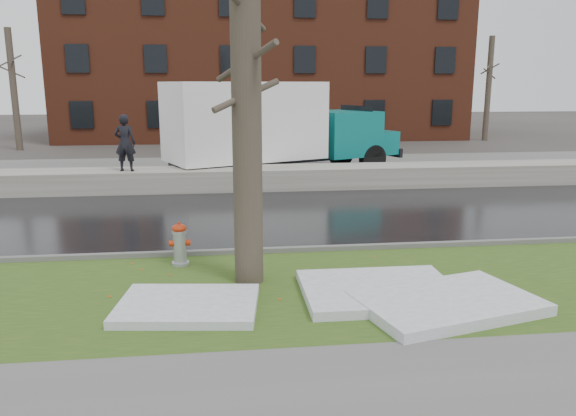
{
  "coord_description": "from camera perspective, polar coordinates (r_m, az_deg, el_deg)",
  "views": [
    {
      "loc": [
        -1.0,
        -10.53,
        3.59
      ],
      "look_at": [
        0.4,
        1.04,
        1.0
      ],
      "focal_mm": 35.0,
      "sensor_mm": 36.0,
      "label": 1
    }
  ],
  "objects": [
    {
      "name": "verge",
      "position": [
        9.99,
        -0.71,
        -8.4
      ],
      "size": [
        60.0,
        4.5,
        0.04
      ],
      "primitive_type": "cube",
      "color": "#294A18",
      "rests_on": "ground"
    },
    {
      "name": "brick_building",
      "position": [
        40.67,
        -2.78,
        14.5
      ],
      "size": [
        26.0,
        12.0,
        10.0
      ],
      "primitive_type": "cube",
      "color": "brown",
      "rests_on": "ground"
    },
    {
      "name": "tree",
      "position": [
        9.82,
        -4.24,
        10.94
      ],
      "size": [
        1.22,
        1.38,
        6.52
      ],
      "rotation": [
        0.0,
        0.0,
        0.19
      ],
      "color": "brown",
      "rests_on": "verge"
    },
    {
      "name": "snowbank",
      "position": [
        19.52,
        -3.89,
        3.02
      ],
      "size": [
        60.0,
        1.6,
        0.75
      ],
      "primitive_type": "cube",
      "color": "#ADA99E",
      "rests_on": "ground"
    },
    {
      "name": "worker",
      "position": [
        19.3,
        -16.23,
        6.38
      ],
      "size": [
        0.74,
        0.53,
        1.87
      ],
      "primitive_type": "imported",
      "rotation": [
        0.0,
        0.0,
        3.01
      ],
      "color": "black",
      "rests_on": "snowbank"
    },
    {
      "name": "bg_tree_left",
      "position": [
        34.34,
        -26.11,
        10.85
      ],
      "size": [
        1.4,
        1.62,
        6.5
      ],
      "color": "brown",
      "rests_on": "ground"
    },
    {
      "name": "snow_patch_near",
      "position": [
        9.84,
        9.21,
        -8.27
      ],
      "size": [
        2.62,
        2.02,
        0.16
      ],
      "primitive_type": "cube",
      "rotation": [
        0.0,
        0.0,
        -0.01
      ],
      "color": "white",
      "rests_on": "verge"
    },
    {
      "name": "road",
      "position": [
        15.48,
        -3.02,
        -0.84
      ],
      "size": [
        60.0,
        7.0,
        0.03
      ],
      "primitive_type": "cube",
      "color": "black",
      "rests_on": "ground"
    },
    {
      "name": "parking_lot",
      "position": [
        23.82,
        -4.44,
        3.86
      ],
      "size": [
        60.0,
        9.0,
        0.03
      ],
      "primitive_type": "cube",
      "color": "slate",
      "rests_on": "ground"
    },
    {
      "name": "box_truck",
      "position": [
        21.76,
        -1.56,
        8.17
      ],
      "size": [
        10.79,
        6.0,
        3.67
      ],
      "rotation": [
        0.0,
        0.0,
        0.4
      ],
      "color": "black",
      "rests_on": "ground"
    },
    {
      "name": "bg_tree_right",
      "position": [
        38.49,
        19.7,
        11.43
      ],
      "size": [
        1.4,
        1.62,
        6.5
      ],
      "color": "brown",
      "rests_on": "ground"
    },
    {
      "name": "bg_tree_center",
      "position": [
        36.87,
        -15.04,
        11.71
      ],
      "size": [
        1.4,
        1.62,
        6.5
      ],
      "color": "brown",
      "rests_on": "ground"
    },
    {
      "name": "curb",
      "position": [
        12.1,
        -1.87,
        -4.39
      ],
      "size": [
        60.0,
        0.15,
        0.14
      ],
      "primitive_type": "cube",
      "color": "slate",
      "rests_on": "ground"
    },
    {
      "name": "snow_patch_side",
      "position": [
        9.53,
        15.86,
        -9.25
      ],
      "size": [
        3.17,
        2.45,
        0.18
      ],
      "primitive_type": "cube",
      "rotation": [
        0.0,
        0.0,
        0.26
      ],
      "color": "white",
      "rests_on": "verge"
    },
    {
      "name": "sidewalk",
      "position": [
        6.65,
        3.02,
        -19.87
      ],
      "size": [
        60.0,
        3.0,
        0.05
      ],
      "primitive_type": "cube",
      "color": "slate",
      "rests_on": "ground"
    },
    {
      "name": "fire_hydrant",
      "position": [
        11.35,
        -10.94,
        -3.43
      ],
      "size": [
        0.43,
        0.37,
        0.88
      ],
      "rotation": [
        0.0,
        0.0,
        0.06
      ],
      "color": "#A6A8AE",
      "rests_on": "verge"
    },
    {
      "name": "snow_patch_far",
      "position": [
        9.28,
        -10.13,
        -9.7
      ],
      "size": [
        2.38,
        1.85,
        0.14
      ],
      "primitive_type": "cube",
      "rotation": [
        0.0,
        0.0,
        -0.12
      ],
      "color": "white",
      "rests_on": "verge"
    },
    {
      "name": "ground",
      "position": [
        11.17,
        -1.41,
        -6.22
      ],
      "size": [
        120.0,
        120.0,
        0.0
      ],
      "primitive_type": "plane",
      "color": "#47423D",
      "rests_on": "ground"
    }
  ]
}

